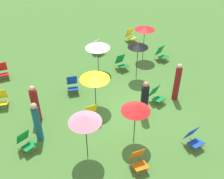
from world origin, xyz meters
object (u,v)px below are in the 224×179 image
Objects in this scene: deckchair_11 at (92,115)px; person_3 at (145,100)px; umbrella_5 at (95,77)px; person_2 at (37,122)px; deckchair_9 at (131,36)px; umbrella_1 at (85,119)px; deckchair_0 at (3,71)px; person_0 at (35,105)px; deckchair_4 at (97,48)px; deckchair_2 at (156,95)px; deckchair_6 at (139,161)px; deckchair_3 at (73,85)px; person_1 at (177,83)px; deckchair_12 at (2,99)px; umbrella_3 at (138,45)px; umbrella_0 at (145,28)px; umbrella_2 at (98,45)px; deckchair_5 at (121,63)px; deckchair_8 at (193,139)px; deckchair_10 at (26,142)px; deckchair_1 at (162,54)px; umbrella_4 at (136,108)px.

person_3 is (2.03, -0.75, 0.46)m from deckchair_11.
person_2 is at bearing -166.61° from umbrella_5.
deckchair_9 is 0.42× the size of umbrella_1.
deckchair_0 is 5.74m from deckchair_11.
deckchair_4 is at bearing -94.18° from person_0.
umbrella_1 reaches higher than deckchair_9.
deckchair_2 is (5.46, -5.49, 0.00)m from deckchair_0.
deckchair_3 is at bearing 100.64° from deckchair_6.
deckchair_11 is at bearing 57.54° from umbrella_1.
person_1 is (-1.45, -5.89, 0.51)m from deckchair_9.
deckchair_4 is 0.44× the size of umbrella_1.
deckchair_12 is 6.64m from umbrella_3.
umbrella_0 reaches higher than person_1.
umbrella_5 is (-1.45, -2.51, 0.06)m from umbrella_2.
deckchair_9 is at bearing -9.07° from deckchair_4.
deckchair_5 and deckchair_8 have the same top height.
deckchair_10 and deckchair_11 have the same top height.
deckchair_0 is at bearing 117.41° from deckchair_6.
deckchair_1 is at bearing 0.46° from deckchair_10.
umbrella_1 is at bearing -174.21° from deckchair_2.
umbrella_1 is (-6.59, -4.12, 1.46)m from deckchair_1.
deckchair_3 is 1.04× the size of deckchair_9.
deckchair_2 is at bearing -94.11° from deckchair_5.
deckchair_12 is 5.14m from umbrella_2.
deckchair_9 is (2.24, 2.50, 0.00)m from deckchair_5.
deckchair_9 and deckchair_10 have the same top height.
person_2 is (-2.32, -2.17, 0.49)m from deckchair_3.
deckchair_1 is at bearing -40.53° from umbrella_0.
deckchair_0 is 9.67m from deckchair_8.
deckchair_2 is 2.80m from deckchair_8.
person_3 is (-2.81, -4.02, -1.01)m from umbrella_0.
deckchair_4 is 4.97m from umbrella_5.
deckchair_10 is 0.44× the size of umbrella_0.
deckchair_3 is 3.21m from person_2.
deckchair_3 is at bearing -73.88° from person_2.
deckchair_9 is (5.27, 3.07, 0.00)m from deckchair_3.
deckchair_9 is 0.43× the size of umbrella_3.
deckchair_4 is at bearing 61.49° from umbrella_5.
umbrella_1 is 1.03× the size of umbrella_3.
deckchair_2 is at bearing 3.36° from deckchair_11.
deckchair_6 is 2.35m from umbrella_1.
deckchair_12 is (-5.60, 5.94, 0.00)m from deckchair_8.
deckchair_10 is 2.70m from umbrella_1.
umbrella_3 is 1.06× the size of umbrella_4.
deckchair_1 is at bearing 60.01° from deckchair_8.
umbrella_5 is at bearing -57.67° from deckchair_3.
deckchair_0 is 0.99× the size of deckchair_1.
deckchair_2 is 5.20m from person_0.
umbrella_0 is at bearing 62.34° from deckchair_6.
umbrella_2 is (4.43, -1.89, 1.14)m from deckchair_0.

